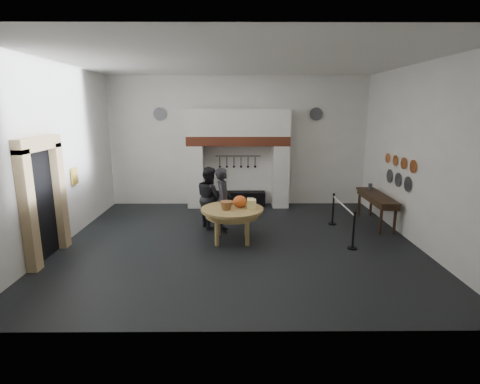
{
  "coord_description": "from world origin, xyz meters",
  "views": [
    {
      "loc": [
        -0.03,
        -9.21,
        3.42
      ],
      "look_at": [
        0.04,
        -0.07,
        1.35
      ],
      "focal_mm": 28.0,
      "sensor_mm": 36.0,
      "label": 1
    }
  ],
  "objects_px": {
    "work_table": "(232,210)",
    "visitor_far": "(210,197)",
    "iron_range": "(238,199)",
    "visitor_near": "(223,200)",
    "barrier_post_far": "(333,210)",
    "side_table": "(377,196)",
    "barrier_post_near": "(353,231)"
  },
  "relations": [
    {
      "from": "work_table",
      "to": "visitor_far",
      "type": "relative_size",
      "value": 0.91
    },
    {
      "from": "iron_range",
      "to": "work_table",
      "type": "xyz_separation_m",
      "value": [
        -0.16,
        -3.59,
        0.59
      ]
    },
    {
      "from": "visitor_near",
      "to": "barrier_post_far",
      "type": "height_order",
      "value": "visitor_near"
    },
    {
      "from": "visitor_far",
      "to": "side_table",
      "type": "bearing_deg",
      "value": -112.88
    },
    {
      "from": "visitor_far",
      "to": "side_table",
      "type": "height_order",
      "value": "visitor_far"
    },
    {
      "from": "iron_range",
      "to": "barrier_post_near",
      "type": "xyz_separation_m",
      "value": [
        2.82,
        -4.22,
        0.2
      ]
    },
    {
      "from": "iron_range",
      "to": "visitor_near",
      "type": "distance_m",
      "value": 2.94
    },
    {
      "from": "barrier_post_near",
      "to": "barrier_post_far",
      "type": "xyz_separation_m",
      "value": [
        0.0,
        2.0,
        0.0
      ]
    },
    {
      "from": "side_table",
      "to": "barrier_post_near",
      "type": "height_order",
      "value": "same"
    },
    {
      "from": "visitor_far",
      "to": "side_table",
      "type": "xyz_separation_m",
      "value": [
        4.93,
        0.23,
        -0.02
      ]
    },
    {
      "from": "iron_range",
      "to": "side_table",
      "type": "height_order",
      "value": "side_table"
    },
    {
      "from": "visitor_far",
      "to": "iron_range",
      "type": "bearing_deg",
      "value": -44.33
    },
    {
      "from": "work_table",
      "to": "barrier_post_near",
      "type": "height_order",
      "value": "barrier_post_near"
    },
    {
      "from": "visitor_near",
      "to": "side_table",
      "type": "relative_size",
      "value": 0.82
    },
    {
      "from": "work_table",
      "to": "visitor_far",
      "type": "xyz_separation_m",
      "value": [
        -0.67,
        1.16,
        0.05
      ]
    },
    {
      "from": "work_table",
      "to": "side_table",
      "type": "xyz_separation_m",
      "value": [
        4.26,
        1.39,
        0.03
      ]
    },
    {
      "from": "side_table",
      "to": "barrier_post_far",
      "type": "distance_m",
      "value": 1.35
    },
    {
      "from": "work_table",
      "to": "barrier_post_near",
      "type": "bearing_deg",
      "value": -11.89
    },
    {
      "from": "work_table",
      "to": "barrier_post_far",
      "type": "relative_size",
      "value": 1.8
    },
    {
      "from": "iron_range",
      "to": "barrier_post_near",
      "type": "relative_size",
      "value": 2.11
    },
    {
      "from": "barrier_post_near",
      "to": "barrier_post_far",
      "type": "distance_m",
      "value": 2.0
    },
    {
      "from": "barrier_post_far",
      "to": "barrier_post_near",
      "type": "bearing_deg",
      "value": -90.0
    },
    {
      "from": "work_table",
      "to": "visitor_near",
      "type": "relative_size",
      "value": 0.9
    },
    {
      "from": "side_table",
      "to": "barrier_post_near",
      "type": "relative_size",
      "value": 2.44
    },
    {
      "from": "barrier_post_near",
      "to": "visitor_near",
      "type": "bearing_deg",
      "value": 156.8
    },
    {
      "from": "visitor_far",
      "to": "side_table",
      "type": "distance_m",
      "value": 4.93
    },
    {
      "from": "visitor_far",
      "to": "barrier_post_far",
      "type": "distance_m",
      "value": 3.68
    },
    {
      "from": "iron_range",
      "to": "side_table",
      "type": "bearing_deg",
      "value": -28.25
    },
    {
      "from": "iron_range",
      "to": "visitor_near",
      "type": "bearing_deg",
      "value": -98.6
    },
    {
      "from": "visitor_near",
      "to": "barrier_post_near",
      "type": "relative_size",
      "value": 2.01
    },
    {
      "from": "work_table",
      "to": "side_table",
      "type": "relative_size",
      "value": 0.74
    },
    {
      "from": "visitor_near",
      "to": "visitor_far",
      "type": "xyz_separation_m",
      "value": [
        -0.4,
        0.4,
        -0.02
      ]
    }
  ]
}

